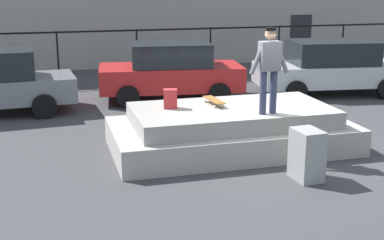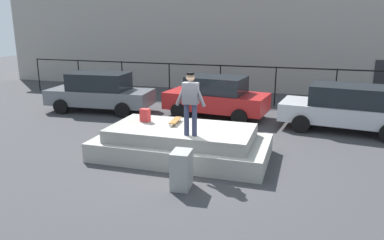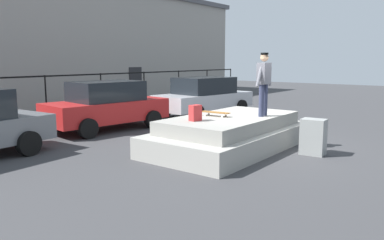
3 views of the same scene
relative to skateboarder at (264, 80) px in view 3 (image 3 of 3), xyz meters
name	(u,v)px [view 3 (image 3 of 3)]	position (x,y,z in m)	size (l,w,h in m)	color
ground_plane	(255,146)	(0.16, 0.29, -1.90)	(60.00, 60.00, 0.00)	#38383A
concrete_ledge	(231,134)	(-0.50, 0.71, -1.48)	(5.07, 2.62, 0.91)	#9E9B93
skateboarder	(264,80)	(0.00, 0.00, 0.00)	(0.84, 0.25, 1.71)	#2D334C
skateboard	(215,113)	(-0.80, 1.02, -0.89)	(0.28, 0.84, 0.12)	brown
backpack	(195,113)	(-1.77, 0.97, -0.79)	(0.28, 0.20, 0.40)	red
car_red_sedan_mid	(107,105)	(-0.66, 5.69, -1.03)	(4.40, 2.46, 1.70)	#B21E1E
car_silver_sedan_far	(204,96)	(4.35, 5.11, -1.04)	(4.81, 2.58, 1.67)	#B7B7BC
utility_box	(313,137)	(0.20, -1.35, -1.43)	(0.44, 0.60, 0.93)	gray
fence_row	(75,87)	(0.16, 8.61, -0.56)	(24.06, 0.06, 1.85)	black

